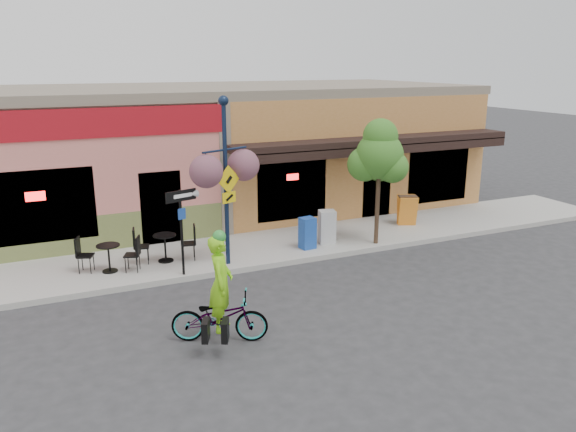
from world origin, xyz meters
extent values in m
plane|color=#2D2D30|center=(0.00, 0.00, 0.00)|extent=(90.00, 90.00, 0.00)
cube|color=#9E9B93|center=(0.00, 2.00, 0.07)|extent=(24.00, 3.00, 0.15)
cube|color=#A8A59E|center=(0.00, 0.55, 0.07)|extent=(24.00, 0.12, 0.15)
imported|color=maroon|center=(-3.20, -2.80, 0.50)|extent=(2.01, 1.38, 1.00)
imported|color=#80D716|center=(-3.15, -2.80, 0.96)|extent=(0.71, 0.83, 1.92)
camera|label=1|loc=(-6.10, -12.54, 5.35)|focal=35.00mm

